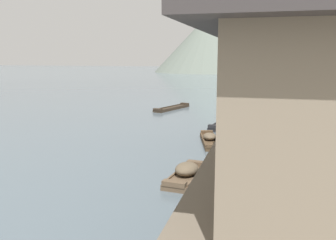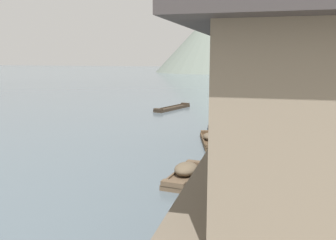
{
  "view_description": "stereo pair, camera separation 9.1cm",
  "coord_description": "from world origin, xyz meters",
  "views": [
    {
      "loc": [
        8.91,
        -1.69,
        5.46
      ],
      "look_at": [
        2.77,
        21.77,
        1.24
      ],
      "focal_mm": 39.13,
      "sensor_mm": 36.0,
      "label": 1
    },
    {
      "loc": [
        9.0,
        -1.66,
        5.46
      ],
      "look_at": [
        2.77,
        21.77,
        1.24
      ],
      "focal_mm": 39.13,
      "sensor_mm": 36.0,
      "label": 2
    }
  ],
  "objects": [
    {
      "name": "mooring_post_dock_far",
      "position": [
        7.66,
        25.44,
        1.03
      ],
      "size": [
        0.2,
        0.2,
        0.82
      ],
      "primitive_type": "cylinder",
      "color": "#473828",
      "rests_on": "riverbank_right"
    },
    {
      "name": "boat_moored_far",
      "position": [
        5.38,
        50.81,
        0.16
      ],
      "size": [
        1.61,
        5.58,
        0.49
      ],
      "color": "#232326",
      "rests_on": "ground"
    },
    {
      "name": "boat_midriver_upstream",
      "position": [
        5.01,
        43.02,
        0.13
      ],
      "size": [
        2.24,
        5.2,
        0.4
      ],
      "color": "brown",
      "rests_on": "ground"
    },
    {
      "name": "mooring_post_dock_mid",
      "position": [
        7.66,
        15.53,
        1.04
      ],
      "size": [
        0.2,
        0.2,
        0.83
      ],
      "primitive_type": "cylinder",
      "color": "#473828",
      "rests_on": "riverbank_right"
    },
    {
      "name": "house_waterfront_second",
      "position": [
        10.6,
        11.17,
        3.63
      ],
      "size": [
        5.47,
        6.97,
        6.14
      ],
      "color": "gray",
      "rests_on": "riverbank_right"
    },
    {
      "name": "hill_far_west",
      "position": [
        -9.92,
        130.81,
        10.67
      ],
      "size": [
        40.45,
        40.45,
        21.34
      ],
      "primitive_type": "cone",
      "color": "slate",
      "rests_on": "ground"
    },
    {
      "name": "house_waterfront_tall",
      "position": [
        10.86,
        17.82,
        4.93
      ],
      "size": [
        5.98,
        6.0,
        8.74
      ],
      "color": "gray",
      "rests_on": "riverbank_right"
    },
    {
      "name": "boat_moored_second",
      "position": [
        -0.3,
        35.14,
        0.13
      ],
      "size": [
        2.71,
        5.68,
        0.4
      ],
      "color": "#33281E",
      "rests_on": "ground"
    },
    {
      "name": "boat_moored_nearest",
      "position": [
        5.8,
        26.67,
        0.17
      ],
      "size": [
        1.56,
        4.5,
        0.51
      ],
      "color": "#232326",
      "rests_on": "ground"
    },
    {
      "name": "boat_midriver_drifting",
      "position": [
        5.74,
        13.76,
        0.3
      ],
      "size": [
        1.54,
        3.58,
        0.78
      ],
      "color": "brown",
      "rests_on": "ground"
    },
    {
      "name": "house_waterfront_narrow",
      "position": [
        11.41,
        23.74,
        3.63
      ],
      "size": [
        7.08,
        5.68,
        6.14
      ],
      "color": "#75604C",
      "rests_on": "riverbank_right"
    },
    {
      "name": "boat_moored_third",
      "position": [
        5.72,
        21.02,
        0.23
      ],
      "size": [
        1.92,
        4.45,
        0.66
      ],
      "color": "brown",
      "rests_on": "ground"
    }
  ]
}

